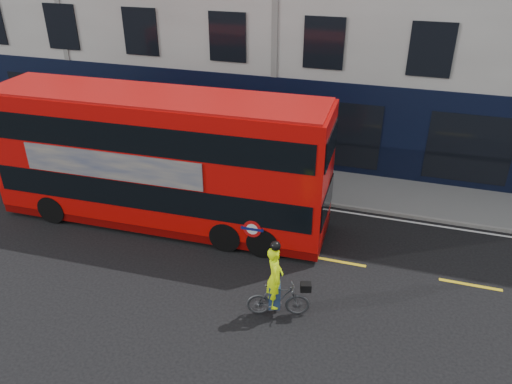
% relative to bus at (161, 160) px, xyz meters
% --- Properties ---
extents(ground, '(120.00, 120.00, 0.00)m').
position_rel_bus_xyz_m(ground, '(2.42, -2.20, -2.43)').
color(ground, black).
rests_on(ground, ground).
extents(pavement, '(60.00, 3.00, 0.12)m').
position_rel_bus_xyz_m(pavement, '(2.42, 4.30, -2.37)').
color(pavement, slate).
rests_on(pavement, ground).
extents(kerb, '(60.00, 0.12, 0.13)m').
position_rel_bus_xyz_m(kerb, '(2.42, 2.80, -2.36)').
color(kerb, gray).
rests_on(kerb, ground).
extents(road_edge_line, '(58.00, 0.10, 0.01)m').
position_rel_bus_xyz_m(road_edge_line, '(2.42, 2.50, -2.42)').
color(road_edge_line, silver).
rests_on(road_edge_line, ground).
extents(lane_dashes, '(58.00, 0.12, 0.01)m').
position_rel_bus_xyz_m(lane_dashes, '(2.42, -0.70, -2.42)').
color(lane_dashes, yellow).
rests_on(lane_dashes, ground).
extents(bus, '(11.82, 2.99, 4.74)m').
position_rel_bus_xyz_m(bus, '(0.00, 0.00, 0.00)').
color(bus, red).
rests_on(bus, ground).
extents(cyclist, '(1.81, 0.96, 2.42)m').
position_rel_bus_xyz_m(cyclist, '(5.18, -3.66, -1.61)').
color(cyclist, '#444749').
rests_on(cyclist, ground).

